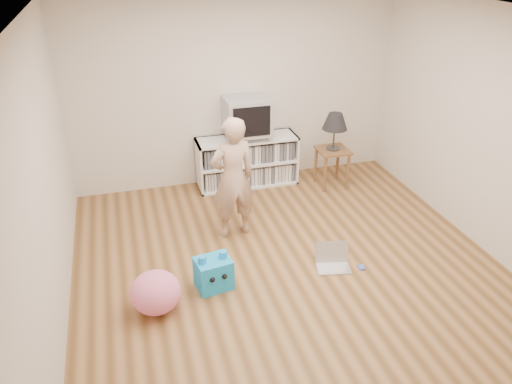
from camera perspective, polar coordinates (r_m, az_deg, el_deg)
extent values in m
plane|color=brown|center=(5.49, 3.55, -8.23)|extent=(4.50, 4.50, 0.00)
cube|color=beige|center=(6.89, -2.40, 11.45)|extent=(4.50, 0.02, 2.60)
cube|color=beige|center=(3.12, 18.19, -11.69)|extent=(4.50, 0.02, 2.60)
cube|color=beige|center=(4.65, -23.14, 1.00)|extent=(0.02, 4.50, 2.60)
cube|color=beige|center=(5.96, 24.95, 6.29)|extent=(0.02, 4.50, 2.60)
cube|color=white|center=(4.50, 4.55, 19.73)|extent=(4.50, 4.50, 0.01)
cube|color=white|center=(7.21, -1.46, 4.20)|extent=(1.40, 0.03, 0.70)
cube|color=white|center=(6.90, -6.54, 2.89)|extent=(0.03, 0.45, 0.70)
cube|color=white|center=(7.22, 4.25, 4.15)|extent=(0.03, 0.45, 0.70)
cube|color=white|center=(7.17, -1.01, 1.10)|extent=(1.40, 0.45, 0.03)
cube|color=white|center=(7.02, -1.03, 3.55)|extent=(1.34, 0.45, 0.03)
cube|color=white|center=(6.89, -1.05, 6.09)|extent=(1.40, 0.45, 0.03)
cube|color=silver|center=(7.02, -1.03, 3.55)|extent=(1.26, 0.36, 0.64)
cube|color=gray|center=(6.88, -1.06, 6.48)|extent=(0.45, 0.35, 0.07)
cube|color=#9F9FA4|center=(6.78, -1.08, 8.73)|extent=(0.60, 0.52, 0.50)
cube|color=black|center=(6.54, -0.47, 8.01)|extent=(0.50, 0.01, 0.40)
cylinder|color=brown|center=(6.89, 7.90, 1.97)|extent=(0.04, 0.04, 0.52)
cylinder|color=brown|center=(7.03, 10.45, 2.29)|extent=(0.04, 0.04, 0.52)
cylinder|color=brown|center=(7.18, 6.84, 3.10)|extent=(0.04, 0.04, 0.52)
cylinder|color=brown|center=(7.31, 9.31, 3.39)|extent=(0.04, 0.04, 0.52)
cube|color=brown|center=(6.99, 8.78, 4.74)|extent=(0.42, 0.42, 0.03)
cylinder|color=#333333|center=(6.98, 8.80, 4.95)|extent=(0.18, 0.18, 0.02)
cylinder|color=#333333|center=(6.92, 8.90, 6.27)|extent=(0.02, 0.02, 0.32)
imported|color=tan|center=(5.66, -2.68, 1.57)|extent=(0.58, 0.43, 1.46)
cube|color=silver|center=(5.48, 8.83, -8.55)|extent=(0.40, 0.32, 0.02)
cube|color=silver|center=(5.51, 8.66, -6.78)|extent=(0.36, 0.15, 0.23)
cube|color=black|center=(5.51, 8.66, -6.78)|extent=(0.32, 0.12, 0.19)
cube|color=#495CC3|center=(5.54, 11.94, -8.41)|extent=(0.08, 0.10, 0.02)
cube|color=#149EF9|center=(5.09, -4.87, -9.24)|extent=(0.38, 0.32, 0.33)
cylinder|color=#149EF9|center=(4.95, -6.16, -7.69)|extent=(0.08, 0.08, 0.07)
cylinder|color=#149EF9|center=(5.01, -3.79, -7.11)|extent=(0.08, 0.08, 0.07)
sphere|color=black|center=(4.95, -5.00, -9.98)|extent=(0.05, 0.05, 0.05)
sphere|color=black|center=(4.98, -3.61, -9.62)|extent=(0.05, 0.05, 0.05)
ellipsoid|color=pink|center=(4.87, -11.39, -11.18)|extent=(0.58, 0.58, 0.41)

